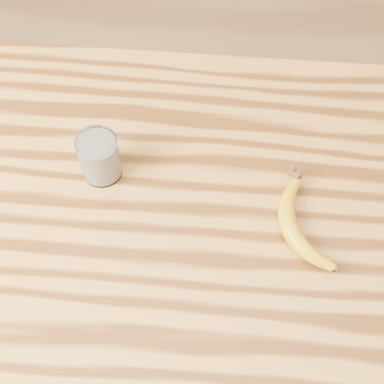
{
  "coord_description": "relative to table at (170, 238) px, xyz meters",
  "views": [
    {
      "loc": [
        0.09,
        -0.5,
        1.74
      ],
      "look_at": [
        0.04,
        0.01,
        0.93
      ],
      "focal_mm": 50.0,
      "sensor_mm": 36.0,
      "label": 1
    }
  ],
  "objects": [
    {
      "name": "smoothie_glass",
      "position": [
        -0.13,
        0.06,
        0.18
      ],
      "size": [
        0.08,
        0.08,
        0.1
      ],
      "color": "white",
      "rests_on": "table"
    },
    {
      "name": "table",
      "position": [
        0.0,
        0.0,
        0.0
      ],
      "size": [
        1.2,
        0.8,
        0.9
      ],
      "color": "#B77731",
      "rests_on": "ground"
    },
    {
      "name": "banana",
      "position": [
        0.22,
        -0.04,
        0.15
      ],
      "size": [
        0.17,
        0.28,
        0.03
      ],
      "primitive_type": null,
      "rotation": [
        0.0,
        0.0,
        0.32
      ],
      "color": "#CE990E",
      "rests_on": "table"
    }
  ]
}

